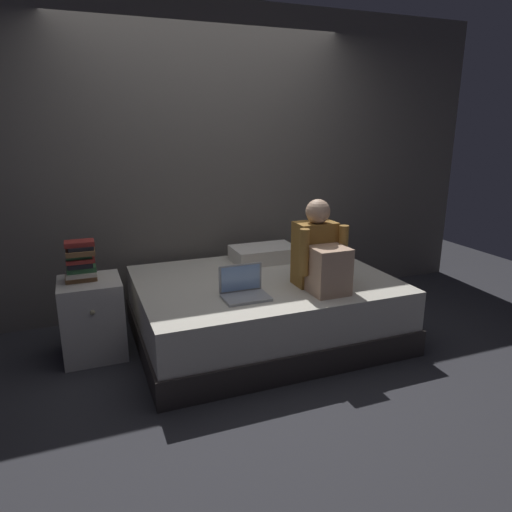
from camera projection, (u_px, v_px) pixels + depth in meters
The scene contains 8 objects.
ground_plane at pixel (254, 357), 3.48m from camera, with size 8.00×8.00×0.00m, color #2D2D33.
wall_back at pixel (206, 163), 4.19m from camera, with size 5.60×0.10×2.70m, color #605B56.
bed at pixel (264, 308), 3.75m from camera, with size 2.00×1.50×0.51m.
nightstand at pixel (93, 318), 3.45m from camera, with size 0.44×0.46×0.59m.
person_sitting at pixel (320, 255), 3.40m from camera, with size 0.39×0.44×0.66m.
laptop at pixel (244, 289), 3.27m from camera, with size 0.32×0.23×0.22m.
pillow at pixel (264, 254), 4.13m from camera, with size 0.56×0.36×0.13m, color silver.
book_stack at pixel (80, 261), 3.33m from camera, with size 0.22×0.17×0.29m.
Camera 1 is at (-1.13, -2.93, 1.68)m, focal length 32.58 mm.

